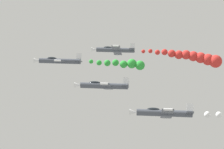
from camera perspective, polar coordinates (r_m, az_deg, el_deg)
name	(u,v)px	position (r m, az deg, el deg)	size (l,w,h in m)	color
airplane_lead	(59,61)	(103.61, -6.30, 1.62)	(9.07, 10.35, 3.71)	#474C56
smoke_trail_lead	(126,64)	(101.72, 1.70, 1.26)	(2.27, 11.95, 2.28)	green
airplane_left_inner	(103,86)	(90.43, -1.04, -1.33)	(8.67, 10.35, 4.68)	#474C56
airplane_right_inner	(114,50)	(114.12, 0.30, 2.94)	(8.47, 10.35, 5.07)	#474C56
smoke_trail_right_inner	(197,58)	(112.96, 10.07, 1.99)	(4.63, 18.61, 3.48)	red
airplane_left_outer	(163,113)	(78.45, 6.11, -4.56)	(8.25, 10.35, 5.45)	#474C56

